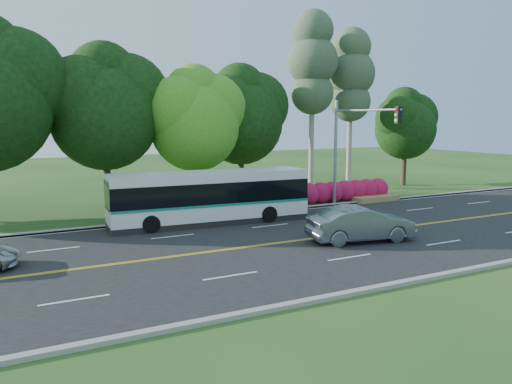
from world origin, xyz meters
name	(u,v)px	position (x,y,z in m)	size (l,w,h in m)	color
ground	(313,239)	(0.00, 0.00, 0.00)	(120.00, 120.00, 0.00)	#1E4918
road	(313,239)	(0.00, 0.00, 0.01)	(60.00, 14.00, 0.02)	black
curb_north	(249,213)	(0.00, 7.15, 0.07)	(60.00, 0.30, 0.15)	gray
curb_south	(423,279)	(0.00, -7.15, 0.07)	(60.00, 0.30, 0.15)	gray
grass_verge	(236,208)	(0.00, 9.00, 0.05)	(60.00, 4.00, 0.10)	#1E4918
lane_markings	(312,238)	(-0.09, 0.00, 0.02)	(57.60, 13.82, 0.00)	gold
tree_row	(142,104)	(-5.15, 12.13, 6.73)	(44.70, 9.10, 13.84)	black
bougainvillea_hedge	(335,192)	(7.18, 8.15, 0.72)	(9.50, 2.25, 1.50)	#A00D32
traffic_signal	(354,137)	(6.49, 5.40, 4.67)	(0.42, 6.10, 7.00)	gray
transit_bus	(210,198)	(-3.16, 5.61, 1.45)	(11.17, 3.06, 2.89)	silver
sedan	(361,224)	(1.68, -1.50, 0.86)	(1.77, 5.07, 1.67)	slate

